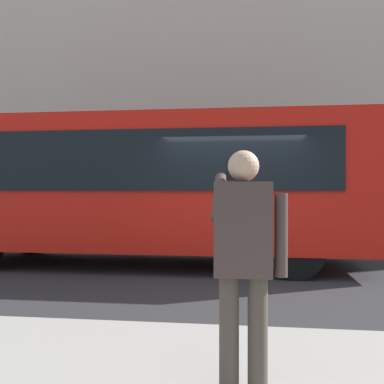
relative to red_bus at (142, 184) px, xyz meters
name	(u,v)px	position (x,y,z in m)	size (l,w,h in m)	color
ground_plane	(234,274)	(-1.94, 0.76, -1.68)	(60.00, 60.00, 0.00)	#2B2B2D
building_facade_far	(241,60)	(-1.95, -6.04, 4.30)	(28.00, 1.55, 12.00)	beige
red_bus	(142,184)	(0.00, 0.00, 0.00)	(9.05, 2.54, 3.08)	red
pedestrian_photographer	(244,251)	(-2.16, 5.75, -0.54)	(0.53, 0.52, 1.70)	#4C4238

